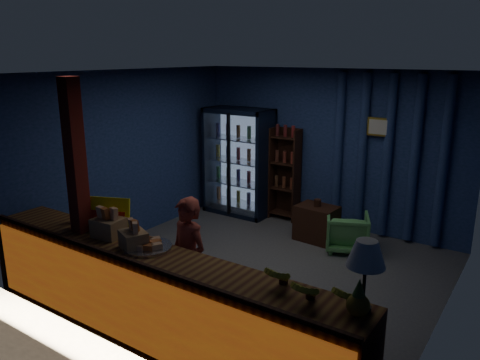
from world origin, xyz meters
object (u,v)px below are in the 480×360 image
object	(u,v)px
shopkeeper	(188,262)
pastry_tray	(148,246)
table_lamp	(366,256)
green_chair	(347,232)

from	to	relation	value
shopkeeper	pastry_tray	world-z (taller)	shopkeeper
shopkeeper	table_lamp	distance (m)	2.15
green_chair	pastry_tray	world-z (taller)	pastry_tray
shopkeeper	green_chair	bearing A→B (deg)	87.57
pastry_tray	table_lamp	xyz separation A→B (m)	(2.17, 0.06, 0.42)
green_chair	table_lamp	world-z (taller)	table_lamp
green_chair	table_lamp	distance (m)	3.56
pastry_tray	table_lamp	bearing A→B (deg)	1.63
pastry_tray	shopkeeper	bearing A→B (deg)	66.62
shopkeeper	pastry_tray	xyz separation A→B (m)	(-0.17, -0.40, 0.28)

